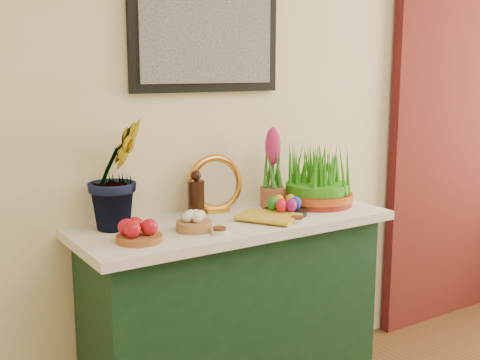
% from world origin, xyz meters
% --- Properties ---
extents(sideboard, '(1.30, 0.45, 0.85)m').
position_xyz_m(sideboard, '(-0.38, 2.00, 0.42)').
color(sideboard, '#14371C').
rests_on(sideboard, ground).
extents(tablecloth, '(1.40, 0.55, 0.04)m').
position_xyz_m(tablecloth, '(-0.38, 2.00, 0.87)').
color(tablecloth, silver).
rests_on(tablecloth, sideboard).
extents(hyacinth_green, '(0.35, 0.32, 0.59)m').
position_xyz_m(hyacinth_green, '(-0.86, 2.13, 1.19)').
color(hyacinth_green, '#2A731F').
rests_on(hyacinth_green, tablecloth).
extents(apple_bowl, '(0.22, 0.22, 0.09)m').
position_xyz_m(apple_bowl, '(-0.87, 1.90, 0.93)').
color(apple_bowl, brown).
rests_on(apple_bowl, tablecloth).
extents(garlic_basket, '(0.16, 0.16, 0.08)m').
position_xyz_m(garlic_basket, '(-0.62, 1.93, 0.92)').
color(garlic_basket, '#B08047').
rests_on(garlic_basket, tablecloth).
extents(vinegar_cruet, '(0.07, 0.07, 0.21)m').
position_xyz_m(vinegar_cruet, '(-0.51, 2.10, 0.98)').
color(vinegar_cruet, black).
rests_on(vinegar_cruet, tablecloth).
extents(mirror, '(0.27, 0.11, 0.27)m').
position_xyz_m(mirror, '(-0.38, 2.16, 1.02)').
color(mirror, gold).
rests_on(mirror, tablecloth).
extents(book, '(0.27, 0.30, 0.03)m').
position_xyz_m(book, '(-0.34, 1.86, 0.91)').
color(book, gold).
rests_on(book, tablecloth).
extents(spice_dish_left, '(0.07, 0.07, 0.03)m').
position_xyz_m(spice_dish_left, '(-0.55, 1.83, 0.90)').
color(spice_dish_left, silver).
rests_on(spice_dish_left, tablecloth).
extents(spice_dish_right, '(0.06, 0.06, 0.03)m').
position_xyz_m(spice_dish_right, '(-0.18, 1.81, 0.90)').
color(spice_dish_right, silver).
rests_on(spice_dish_right, tablecloth).
extents(egg_plate, '(0.23, 0.23, 0.08)m').
position_xyz_m(egg_plate, '(-0.14, 1.95, 0.92)').
color(egg_plate, black).
rests_on(egg_plate, tablecloth).
extents(hyacinth_pink, '(0.12, 0.12, 0.38)m').
position_xyz_m(hyacinth_pink, '(-0.10, 2.11, 1.06)').
color(hyacinth_pink, '#955737').
rests_on(hyacinth_pink, tablecloth).
extents(wheatgrass_sabzeh, '(0.35, 0.35, 0.28)m').
position_xyz_m(wheatgrass_sabzeh, '(0.10, 2.02, 1.01)').
color(wheatgrass_sabzeh, maroon).
rests_on(wheatgrass_sabzeh, tablecloth).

